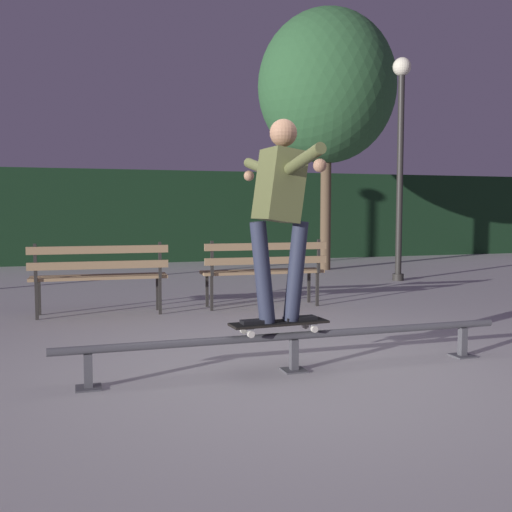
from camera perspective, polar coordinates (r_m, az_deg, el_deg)
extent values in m
plane|color=#ADAAA8|center=(4.78, 3.69, -10.94)|extent=(90.00, 90.00, 0.00)
cube|color=black|center=(14.88, -11.00, 3.74)|extent=(24.00, 1.20, 2.19)
cylinder|color=#47474C|center=(4.73, 3.65, -7.62)|extent=(3.67, 0.06, 0.06)
cube|color=#47474C|center=(4.46, -15.74, -10.56)|extent=(0.06, 0.06, 0.25)
cube|color=#47474C|center=(4.49, -15.70, -12.03)|extent=(0.18, 0.18, 0.01)
cube|color=#47474C|center=(4.76, 3.64, -9.44)|extent=(0.06, 0.06, 0.25)
cube|color=#47474C|center=(4.79, 3.64, -10.83)|extent=(0.18, 0.18, 0.01)
cube|color=#47474C|center=(5.50, 19.13, -7.78)|extent=(0.06, 0.06, 0.25)
cube|color=#47474C|center=(5.53, 19.09, -8.98)|extent=(0.18, 0.18, 0.01)
cube|color=black|center=(4.66, 2.23, -6.41)|extent=(0.79, 0.25, 0.02)
cube|color=black|center=(4.66, 2.23, -6.29)|extent=(0.78, 0.24, 0.00)
cube|color=#9E9EA3|center=(4.78, 5.16, -6.38)|extent=(0.06, 0.17, 0.02)
cube|color=#9E9EA3|center=(4.57, -0.85, -6.87)|extent=(0.06, 0.17, 0.02)
cylinder|color=beige|center=(4.71, 5.59, -6.97)|extent=(0.05, 0.03, 0.05)
cylinder|color=beige|center=(4.85, 4.73, -6.63)|extent=(0.05, 0.03, 0.05)
cylinder|color=beige|center=(4.50, -0.49, -7.49)|extent=(0.05, 0.03, 0.05)
cylinder|color=beige|center=(4.65, -1.20, -7.11)|extent=(0.05, 0.03, 0.05)
cube|color=black|center=(4.73, 4.23, -5.96)|extent=(0.27, 0.12, 0.03)
cube|color=black|center=(4.59, 0.15, -6.28)|extent=(0.27, 0.12, 0.03)
cylinder|color=#282D42|center=(4.66, 3.82, -1.46)|extent=(0.21, 0.14, 0.79)
cylinder|color=#282D42|center=(4.55, 0.62, -1.60)|extent=(0.21, 0.14, 0.79)
cube|color=brown|center=(4.58, 2.27, 6.71)|extent=(0.36, 0.38, 0.57)
cylinder|color=brown|center=(4.25, 4.36, 9.04)|extent=(0.13, 0.61, 0.21)
cylinder|color=brown|center=(4.94, 0.48, 8.41)|extent=(0.13, 0.61, 0.21)
sphere|color=#A37556|center=(3.99, 6.12, 8.60)|extent=(0.09, 0.09, 0.09)
sphere|color=#A37556|center=(5.20, -0.68, 7.67)|extent=(0.09, 0.09, 0.09)
sphere|color=#A37556|center=(4.63, 2.63, 11.66)|extent=(0.21, 0.21, 0.21)
cube|color=#282623|center=(7.64, -9.39, -3.47)|extent=(0.04, 0.04, 0.44)
cube|color=#282623|center=(7.32, -9.15, -3.81)|extent=(0.04, 0.04, 0.44)
cube|color=#282623|center=(7.23, -9.16, -0.41)|extent=(0.04, 0.04, 0.44)
cube|color=#282623|center=(7.63, -19.99, -3.69)|extent=(0.04, 0.04, 0.44)
cube|color=#282623|center=(7.32, -20.21, -4.04)|extent=(0.04, 0.04, 0.44)
cube|color=#282623|center=(7.23, -20.33, -0.63)|extent=(0.04, 0.04, 0.44)
cube|color=#937551|center=(7.55, -14.73, -1.83)|extent=(1.60, 0.16, 0.04)
cube|color=#937551|center=(7.41, -14.72, -1.95)|extent=(1.60, 0.16, 0.04)
cube|color=#937551|center=(7.27, -14.71, -2.07)|extent=(1.60, 0.16, 0.04)
cube|color=#937551|center=(7.19, -14.74, -0.85)|extent=(1.60, 0.10, 0.09)
cube|color=#937551|center=(7.17, -14.76, 0.58)|extent=(1.60, 0.10, 0.09)
cube|color=#282623|center=(8.18, 5.07, -2.91)|extent=(0.04, 0.04, 0.44)
cube|color=#282623|center=(7.88, 5.87, -3.19)|extent=(0.04, 0.04, 0.44)
cube|color=#282623|center=(7.80, 6.00, -0.02)|extent=(0.04, 0.04, 0.44)
cube|color=#282623|center=(7.81, -4.70, -3.25)|extent=(0.04, 0.04, 0.44)
cube|color=#282623|center=(7.50, -4.26, -3.57)|extent=(0.04, 0.04, 0.44)
cube|color=#282623|center=(7.41, -4.22, -0.25)|extent=(0.04, 0.04, 0.44)
cube|color=#937551|center=(7.92, 0.34, -1.40)|extent=(1.60, 0.16, 0.04)
cube|color=#937551|center=(7.78, 0.61, -1.50)|extent=(1.60, 0.16, 0.04)
cube|color=#937551|center=(7.65, 0.89, -1.61)|extent=(1.60, 0.16, 0.04)
cube|color=#937551|center=(7.57, 1.04, -0.44)|extent=(1.60, 0.10, 0.09)
cube|color=#937551|center=(7.55, 1.04, 0.92)|extent=(1.60, 0.10, 0.09)
cylinder|color=brown|center=(12.61, 6.67, 4.55)|extent=(0.22, 0.22, 2.58)
ellipsoid|color=#2D5B33|center=(12.86, 6.77, 15.76)|extent=(2.84, 2.84, 3.13)
cylinder|color=#282623|center=(10.90, 13.57, 7.16)|extent=(0.11, 0.11, 3.60)
sphere|color=#F2EACC|center=(11.16, 13.76, 17.15)|extent=(0.32, 0.32, 0.32)
cylinder|color=#282623|center=(10.95, 13.40, -1.97)|extent=(0.20, 0.20, 0.12)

